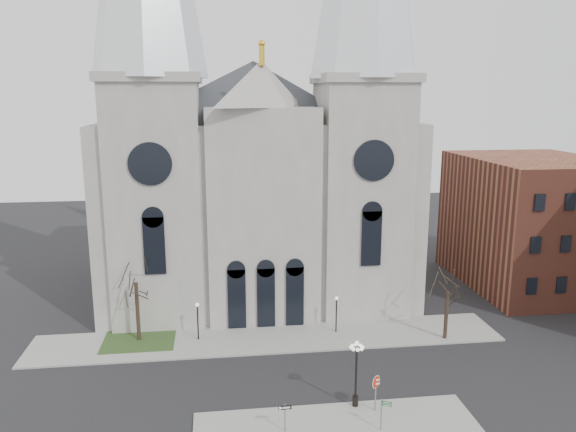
{
  "coord_description": "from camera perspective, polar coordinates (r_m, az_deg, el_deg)",
  "views": [
    {
      "loc": [
        -4.16,
        -33.74,
        20.57
      ],
      "look_at": [
        1.27,
        8.0,
        11.46
      ],
      "focal_mm": 35.0,
      "sensor_mm": 36.0,
      "label": 1
    }
  ],
  "objects": [
    {
      "name": "ground",
      "position": [
        39.74,
        -0.35,
        -18.96
      ],
      "size": [
        160.0,
        160.0,
        0.0
      ],
      "primitive_type": "plane",
      "color": "black",
      "rests_on": "ground"
    },
    {
      "name": "sidewalk_far",
      "position": [
        49.39,
        -1.96,
        -12.32
      ],
      "size": [
        40.0,
        6.0,
        0.14
      ],
      "primitive_type": "cube",
      "color": "gray",
      "rests_on": "ground"
    },
    {
      "name": "grass_patch",
      "position": [
        50.58,
        -14.87,
        -12.1
      ],
      "size": [
        6.0,
        5.0,
        0.18
      ],
      "primitive_type": "cube",
      "color": "#28441D",
      "rests_on": "ground"
    },
    {
      "name": "cathedral",
      "position": [
        56.79,
        -3.26,
        10.09
      ],
      "size": [
        33.0,
        26.66,
        54.0
      ],
      "color": "gray",
      "rests_on": "ground"
    },
    {
      "name": "bg_building_brick",
      "position": [
        66.77,
        23.55,
        -0.54
      ],
      "size": [
        14.0,
        18.0,
        14.0
      ],
      "primitive_type": "cube",
      "color": "brown",
      "rests_on": "ground"
    },
    {
      "name": "tree_left",
      "position": [
        48.62,
        -15.22,
        -6.18
      ],
      "size": [
        3.2,
        3.2,
        7.5
      ],
      "color": "black",
      "rests_on": "ground"
    },
    {
      "name": "tree_right",
      "position": [
        49.53,
        15.92,
        -7.25
      ],
      "size": [
        3.2,
        3.2,
        6.0
      ],
      "color": "black",
      "rests_on": "ground"
    },
    {
      "name": "ped_lamp_left",
      "position": [
        48.81,
        -9.17,
        -9.89
      ],
      "size": [
        0.32,
        0.32,
        3.26
      ],
      "color": "black",
      "rests_on": "sidewalk_far"
    },
    {
      "name": "ped_lamp_right",
      "position": [
        49.83,
        4.94,
        -9.31
      ],
      "size": [
        0.32,
        0.32,
        3.26
      ],
      "color": "black",
      "rests_on": "sidewalk_far"
    },
    {
      "name": "stop_sign",
      "position": [
        38.79,
        8.9,
        -16.65
      ],
      "size": [
        0.87,
        0.31,
        2.53
      ],
      "rotation": [
        0.0,
        0.0,
        0.32
      ],
      "color": "slate",
      "rests_on": "sidewalk_near"
    },
    {
      "name": "globe_lamp",
      "position": [
        38.6,
        6.95,
        -14.82
      ],
      "size": [
        1.09,
        1.09,
        4.68
      ],
      "rotation": [
        0.0,
        0.0,
        -0.09
      ],
      "color": "black",
      "rests_on": "sidewalk_near"
    },
    {
      "name": "one_way_sign",
      "position": [
        36.59,
        -0.31,
        -19.33
      ],
      "size": [
        0.82,
        0.08,
        1.86
      ],
      "rotation": [
        0.0,
        0.0,
        0.01
      ],
      "color": "slate",
      "rests_on": "sidewalk_near"
    },
    {
      "name": "street_name_sign",
      "position": [
        37.22,
        9.59,
        -19.02
      ],
      "size": [
        0.62,
        0.31,
        2.07
      ],
      "rotation": [
        0.0,
        0.0,
        -0.42
      ],
      "color": "slate",
      "rests_on": "sidewalk_near"
    }
  ]
}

